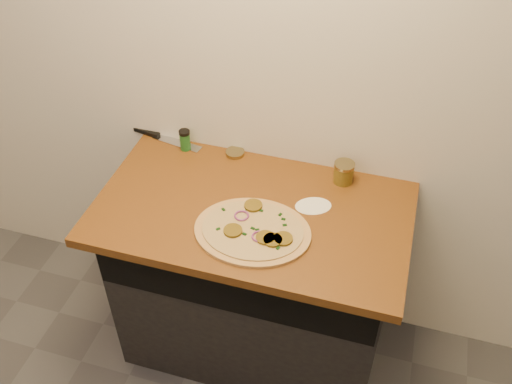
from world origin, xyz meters
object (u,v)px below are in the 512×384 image
(pizza, at_px, (253,231))
(chefs_knife, at_px, (161,137))
(spice_shaker, at_px, (185,140))
(salsa_jar, at_px, (344,172))

(pizza, height_order, chefs_knife, pizza)
(chefs_knife, relative_size, spice_shaker, 3.61)
(chefs_knife, xyz_separation_m, salsa_jar, (0.82, -0.06, 0.04))
(chefs_knife, distance_m, salsa_jar, 0.82)
(pizza, distance_m, chefs_knife, 0.71)
(salsa_jar, distance_m, spice_shaker, 0.68)
(chefs_knife, bearing_deg, salsa_jar, -4.31)
(pizza, height_order, spice_shaker, spice_shaker)
(spice_shaker, bearing_deg, salsa_jar, -1.75)
(chefs_knife, distance_m, spice_shaker, 0.14)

